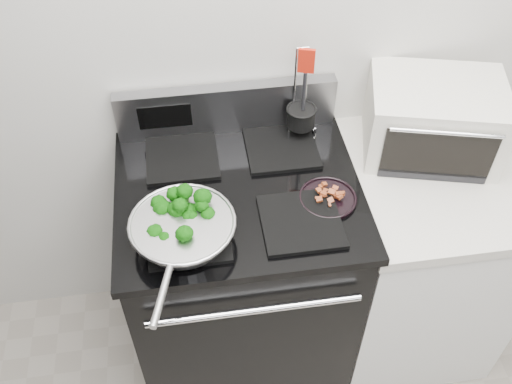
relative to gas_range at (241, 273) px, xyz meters
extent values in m
cube|color=silver|center=(0.30, 0.34, 0.86)|extent=(4.00, 0.02, 2.70)
cube|color=black|center=(0.00, 0.00, -0.03)|extent=(0.76, 0.66, 0.92)
cube|color=black|center=(0.00, 0.00, 0.45)|extent=(0.79, 0.69, 0.03)
cube|color=#99999E|center=(0.00, 0.30, 0.55)|extent=(0.76, 0.05, 0.18)
cube|color=black|center=(-0.17, -0.17, 0.47)|extent=(0.24, 0.24, 0.01)
cube|color=black|center=(0.17, -0.17, 0.47)|extent=(0.24, 0.24, 0.01)
cube|color=black|center=(-0.17, 0.17, 0.47)|extent=(0.24, 0.24, 0.01)
cube|color=black|center=(0.17, 0.17, 0.47)|extent=(0.24, 0.24, 0.01)
cube|color=white|center=(0.68, 0.00, -0.05)|extent=(0.60, 0.66, 0.88)
cube|color=beige|center=(0.68, 0.00, 0.41)|extent=(0.62, 0.68, 0.04)
torus|color=silver|center=(-0.18, -0.19, 0.54)|extent=(0.31, 0.31, 0.01)
cylinder|color=silver|center=(-0.25, -0.42, 0.53)|extent=(0.07, 0.19, 0.02)
cylinder|color=black|center=(0.27, -0.09, 0.47)|extent=(0.18, 0.18, 0.01)
cylinder|color=black|center=(0.25, 0.23, 0.55)|extent=(0.10, 0.10, 0.07)
cylinder|color=black|center=(0.25, 0.23, 0.63)|extent=(0.02, 0.02, 0.21)
cube|color=red|center=(0.25, 0.23, 0.78)|extent=(0.05, 0.03, 0.09)
cube|color=silver|center=(0.68, 0.14, 0.56)|extent=(0.51, 0.43, 0.25)
cube|color=black|center=(0.68, -0.03, 0.55)|extent=(0.34, 0.10, 0.18)
camera|label=1|loc=(-0.13, -1.27, 1.78)|focal=40.00mm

